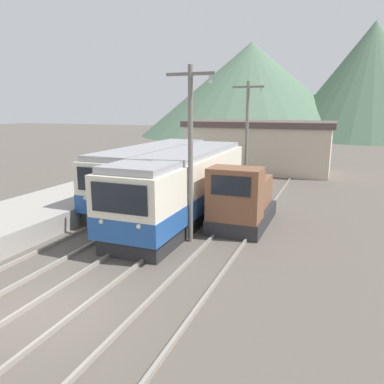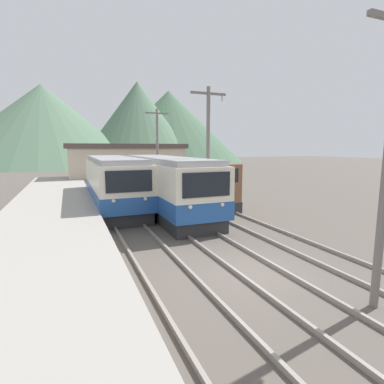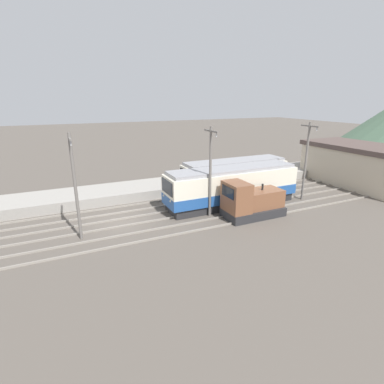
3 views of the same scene
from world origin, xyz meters
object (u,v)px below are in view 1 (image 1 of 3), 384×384
object	(u,v)px
catenary_mast_mid	(191,149)
catenary_mast_far	(247,134)
commuter_train_left	(154,177)
commuter_train_center	(185,188)
shunting_locomotive	(242,201)

from	to	relation	value
catenary_mast_mid	catenary_mast_far	distance (m)	9.83
commuter_train_left	commuter_train_center	xyz separation A→B (m)	(2.80, -2.07, 0.02)
shunting_locomotive	commuter_train_center	bearing A→B (deg)	177.85
commuter_train_left	catenary_mast_far	bearing A→B (deg)	47.83
catenary_mast_mid	shunting_locomotive	bearing A→B (deg)	62.71
shunting_locomotive	catenary_mast_mid	distance (m)	4.22
commuter_train_left	catenary_mast_mid	distance (m)	7.05
commuter_train_left	catenary_mast_far	world-z (taller)	catenary_mast_far
shunting_locomotive	catenary_mast_far	size ratio (longest dim) A/B	0.69
shunting_locomotive	catenary_mast_far	xyz separation A→B (m)	(-1.49, 6.94, 2.68)
shunting_locomotive	catenary_mast_far	bearing A→B (deg)	102.14
commuter_train_center	catenary_mast_mid	bearing A→B (deg)	-63.36
catenary_mast_mid	commuter_train_center	bearing A→B (deg)	116.64
shunting_locomotive	catenary_mast_far	distance (m)	7.59
shunting_locomotive	catenary_mast_mid	size ratio (longest dim) A/B	0.69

